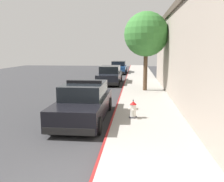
{
  "coord_description": "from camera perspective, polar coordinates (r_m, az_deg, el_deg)",
  "views": [
    {
      "loc": [
        0.87,
        -3.71,
        2.94
      ],
      "look_at": [
        -0.23,
        7.26,
        1.0
      ],
      "focal_mm": 37.47,
      "sensor_mm": 36.0,
      "label": 1
    }
  ],
  "objects": [
    {
      "name": "ground_plane",
      "position": [
        15.05,
        -15.46,
        -2.04
      ],
      "size": [
        31.66,
        60.0,
        0.2
      ],
      "primitive_type": "cube",
      "color": "#353538"
    },
    {
      "name": "police_cruiser",
      "position": [
        9.99,
        -6.76,
        -2.79
      ],
      "size": [
        1.94,
        4.84,
        1.68
      ],
      "color": "black",
      "rests_on": "ground"
    },
    {
      "name": "sidewalk_pavement",
      "position": [
        14.02,
        8.04,
        -1.88
      ],
      "size": [
        2.93,
        60.0,
        0.17
      ],
      "primitive_type": "cube",
      "color": "#9E9991",
      "rests_on": "ground"
    },
    {
      "name": "fire_hydrant",
      "position": [
        9.72,
        5.17,
        -4.5
      ],
      "size": [
        0.44,
        0.4,
        0.76
      ],
      "color": "#4C4C51",
      "rests_on": "sidewalk_pavement"
    },
    {
      "name": "street_tree",
      "position": [
        16.32,
        8.35,
        13.48
      ],
      "size": [
        2.99,
        2.99,
        5.31
      ],
      "color": "brown",
      "rests_on": "sidewalk_pavement"
    },
    {
      "name": "parked_car_dark_far",
      "position": [
        29.85,
        1.65,
        5.75
      ],
      "size": [
        1.94,
        4.84,
        1.56
      ],
      "color": "navy",
      "rests_on": "ground"
    },
    {
      "name": "parked_car_silver_ahead",
      "position": [
        20.66,
        -0.5,
        3.87
      ],
      "size": [
        1.94,
        4.84,
        1.56
      ],
      "color": "black",
      "rests_on": "ground"
    },
    {
      "name": "curb_painted_edge",
      "position": [
        14.03,
        1.89,
        -1.77
      ],
      "size": [
        0.08,
        60.0,
        0.17
      ],
      "primitive_type": "cube",
      "color": "maroon",
      "rests_on": "ground"
    }
  ]
}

